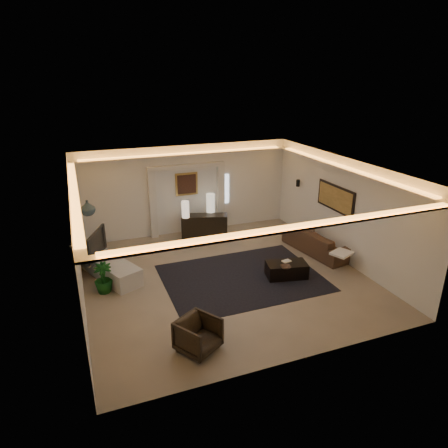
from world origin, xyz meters
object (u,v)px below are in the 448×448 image
object	(u,v)px
console	(204,226)
coffee_table	(286,270)
sofa	(317,241)
armchair	(198,335)

from	to	relation	value
console	coffee_table	bearing A→B (deg)	-53.01
sofa	coffee_table	size ratio (longest dim) A/B	2.21
armchair	coffee_table	bearing A→B (deg)	1.04
coffee_table	armchair	world-z (taller)	armchair
console	coffee_table	distance (m)	3.54
sofa	armchair	size ratio (longest dim) A/B	3.11
coffee_table	armchair	distance (m)	3.65
coffee_table	armchair	size ratio (longest dim) A/B	1.41
console	sofa	size ratio (longest dim) A/B	0.64
console	armchair	size ratio (longest dim) A/B	1.99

